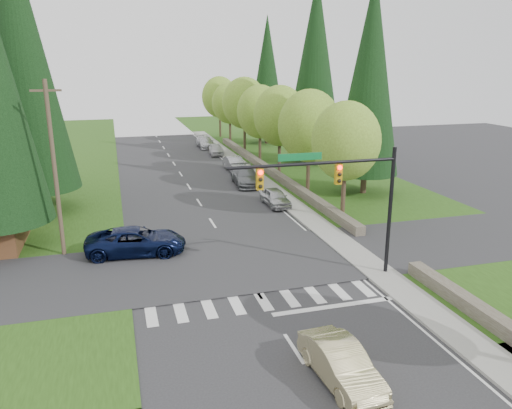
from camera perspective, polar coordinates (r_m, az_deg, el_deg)
name	(u,v)px	position (r m, az deg, el deg)	size (l,w,h in m)	color
ground	(286,336)	(21.30, 3.40, -14.73)	(120.00, 120.00, 0.00)	#28282B
grass_east	(352,194)	(43.27, 10.95, 1.20)	(14.00, 110.00, 0.06)	#264713
grass_west	(21,219)	(39.37, -25.24, -1.55)	(14.00, 110.00, 0.06)	#264713
cross_street	(239,263)	(28.17, -2.01, -6.71)	(120.00, 8.00, 0.10)	#28282B
sidewalk_east	(277,193)	(42.75, 2.41, 1.35)	(1.80, 80.00, 0.13)	gray
curb_east	(268,193)	(42.50, 1.33, 1.27)	(0.20, 80.00, 0.13)	gray
stone_wall_north	(268,170)	(50.60, 1.40, 4.01)	(0.70, 40.00, 0.70)	#4C4438
traffic_signal	(341,186)	(24.87, 9.69, 2.08)	(8.70, 0.37, 6.80)	black
utility_pole	(55,169)	(29.97, -22.03, 3.81)	(1.60, 0.24, 10.00)	#473828
decid_tree_0	(346,141)	(35.22, 10.24, 7.14)	(4.80, 4.80, 8.37)	#38281C
decid_tree_1	(309,126)	(41.56, 6.13, 8.91)	(5.20, 5.20, 8.80)	#38281C
decid_tree_2	(280,116)	(48.00, 2.75, 10.08)	(5.00, 5.00, 8.82)	#38281C
decid_tree_3	(260,112)	(54.70, 0.46, 10.55)	(5.00, 5.00, 8.55)	#38281C
decid_tree_4	(244,103)	(61.41, -1.33, 11.52)	(5.40, 5.40, 9.18)	#38281C
decid_tree_5	(230,103)	(68.18, -3.02, 11.50)	(4.80, 4.80, 8.30)	#38281C
decid_tree_6	(220,97)	(75.00, -4.18, 12.14)	(5.20, 5.20, 8.86)	#38281C
conifer_w_c	(21,55)	(39.66, -25.32, 15.15)	(6.46, 6.46, 20.80)	#38281C
conifer_w_e	(7,69)	(45.90, -26.56, 13.66)	(5.78, 5.78, 18.80)	#38281C
conifer_e_a	(370,76)	(42.37, 12.91, 14.16)	(5.44, 5.44, 17.80)	#38281C
conifer_e_b	(315,62)	(55.44, 6.77, 15.82)	(6.12, 6.12, 19.80)	#38281C
conifer_e_c	(267,74)	(68.30, 1.28, 14.68)	(5.10, 5.10, 16.80)	#38281C
sedan_champagne	(341,364)	(18.56, 9.69, -17.51)	(1.48, 4.24, 1.40)	beige
suv_navy	(136,241)	(29.99, -13.54, -4.10)	(2.64, 5.73, 1.59)	black
parked_car_a	(275,197)	(39.01, 2.22, 0.84)	(1.59, 3.95, 1.34)	#BABBC0
parked_car_b	(246,176)	(45.64, -1.17, 3.24)	(2.21, 5.43, 1.58)	slate
parked_car_c	(235,164)	(51.70, -2.47, 4.66)	(1.50, 4.30, 1.42)	#A2A2A7
parked_car_d	(216,149)	(60.75, -4.57, 6.30)	(1.59, 3.94, 1.34)	silver
parked_car_e	(205,142)	(66.21, -5.81, 7.10)	(1.97, 4.84, 1.40)	silver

